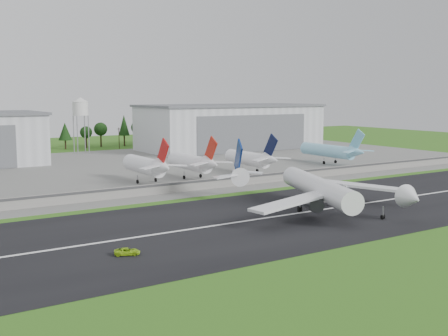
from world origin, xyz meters
TOP-DOWN VIEW (x-y plane):
  - ground at (0.00, 0.00)m, footprint 600.00×600.00m
  - runway at (0.00, 10.00)m, footprint 320.00×60.00m
  - runway_centerline at (0.00, 10.00)m, footprint 220.00×1.00m
  - apron at (0.00, 120.00)m, footprint 320.00×150.00m
  - blast_fence at (0.00, 54.99)m, footprint 240.00×0.61m
  - hangar_east at (75.00, 164.92)m, footprint 102.00×47.00m
  - water_tower at (-5.00, 185.00)m, footprint 8.40×8.40m
  - utility_poles at (0.00, 200.00)m, footprint 230.00×3.00m
  - treeline at (0.00, 215.00)m, footprint 320.00×16.00m
  - main_airliner at (1.15, 9.59)m, footprint 53.42×57.29m
  - ground_vehicle at (-58.82, -1.57)m, footprint 5.54×4.07m
  - parked_jet_red_a at (-17.65, 76.58)m, footprint 7.36×31.29m
  - parked_jet_red_b at (0.87, 76.57)m, footprint 7.36×31.29m
  - parked_jet_navy at (27.00, 76.54)m, footprint 7.36×31.29m
  - parked_jet_skyblue at (74.33, 81.55)m, footprint 7.36×37.29m

SIDE VIEW (x-z plane):
  - ground at x=0.00m, z-range 0.00..0.00m
  - utility_poles at x=0.00m, z-range -6.00..6.00m
  - treeline at x=0.00m, z-range -11.00..11.00m
  - runway at x=0.00m, z-range 0.00..0.10m
  - apron at x=0.00m, z-range 0.00..0.10m
  - runway_centerline at x=0.00m, z-range 0.10..0.12m
  - ground_vehicle at x=-58.82m, z-range 0.10..1.50m
  - blast_fence at x=0.00m, z-range 0.06..3.56m
  - main_airliner at x=1.15m, z-range -4.19..13.98m
  - parked_jet_navy at x=27.00m, z-range -2.22..14.33m
  - parked_jet_skyblue at x=74.33m, z-range -2.24..14.37m
  - parked_jet_red_b at x=0.87m, z-range -2.16..14.55m
  - parked_jet_red_a at x=-17.65m, z-range -2.11..14.71m
  - hangar_east at x=75.00m, z-range 0.03..25.23m
  - water_tower at x=-5.00m, z-range 9.85..39.25m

